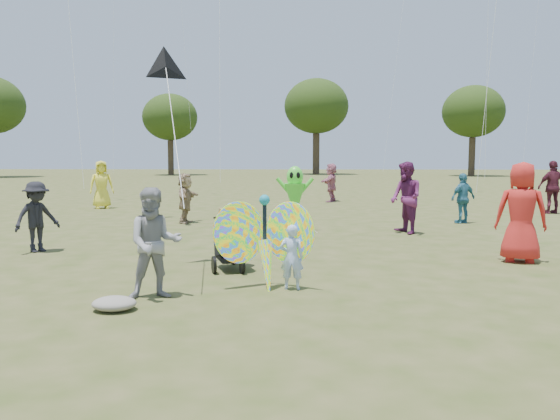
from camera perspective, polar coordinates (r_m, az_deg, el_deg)
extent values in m
plane|color=#51592B|center=(7.78, 1.09, -9.18)|extent=(160.00, 160.00, 0.00)
imported|color=#AAC2F0|center=(8.17, 1.23, -4.94)|extent=(0.37, 0.25, 0.98)
imported|color=gray|center=(7.80, -12.96, -3.42)|extent=(0.90, 0.79, 1.56)
ellipsoid|color=gray|center=(7.47, -16.94, -9.33)|extent=(0.57, 0.47, 0.18)
imported|color=red|center=(11.18, 23.91, -0.22)|extent=(1.06, 0.84, 1.89)
imported|color=black|center=(12.43, -24.07, -0.66)|extent=(1.01, 1.09, 1.48)
imported|color=teal|center=(17.18, 18.58, 1.17)|extent=(0.95, 0.74, 1.50)
imported|color=#9A7F5F|center=(16.57, -9.87, 1.23)|extent=(0.57, 1.43, 1.50)
imported|color=#652155|center=(14.40, 13.03, 1.25)|extent=(0.96, 1.09, 1.86)
imported|color=yellow|center=(22.10, -18.15, 2.54)|extent=(1.06, 0.92, 1.84)
imported|color=#501A29|center=(21.29, 26.63, 2.14)|extent=(1.14, 0.58, 1.86)
imported|color=#B86980|center=(24.31, 5.38, 2.88)|extent=(1.01, 1.65, 1.70)
cube|color=black|center=(9.63, -5.21, -2.99)|extent=(0.71, 0.96, 0.71)
cube|color=black|center=(9.69, -5.19, -4.93)|extent=(0.61, 0.78, 0.10)
ellipsoid|color=black|center=(9.83, -5.04, -0.88)|extent=(0.51, 0.45, 0.33)
cylinder|color=black|center=(9.39, -6.92, -5.71)|extent=(0.14, 0.30, 0.30)
cylinder|color=black|center=(9.33, -3.99, -5.76)|extent=(0.14, 0.30, 0.30)
cylinder|color=black|center=(10.14, -4.86, -5.07)|extent=(0.12, 0.22, 0.22)
cylinder|color=black|center=(9.10, -5.61, -0.77)|extent=(0.43, 0.17, 0.03)
cube|color=#987D49|center=(9.53, -5.27, -0.60)|extent=(0.41, 0.37, 0.26)
ellipsoid|color=#FD2736|center=(8.25, -4.26, -2.40)|extent=(0.98, 0.71, 1.24)
ellipsoid|color=#FD2736|center=(8.20, 1.03, -2.43)|extent=(0.98, 0.71, 1.24)
cylinder|color=black|center=(8.25, -1.61, -2.74)|extent=(0.06, 0.06, 1.00)
cone|color=#FD2736|center=(8.16, -1.33, -6.31)|extent=(0.36, 0.49, 0.93)
sphere|color=teal|center=(8.17, -1.63, 1.06)|extent=(0.16, 0.16, 0.16)
cone|color=black|center=(10.25, -11.86, 14.42)|extent=(0.89, 0.62, 0.81)
cylinder|color=silver|center=(8.93, -11.04, 8.27)|extent=(0.79, 2.31, 2.33)
cone|color=#4AE335|center=(14.63, 1.56, 0.94)|extent=(0.56, 0.56, 0.95)
ellipsoid|color=#4AE335|center=(14.59, 1.57, 3.48)|extent=(0.44, 0.39, 0.57)
ellipsoid|color=black|center=(14.41, 1.20, 3.66)|extent=(0.10, 0.05, 0.17)
ellipsoid|color=black|center=(14.41, 1.92, 3.66)|extent=(0.10, 0.05, 0.17)
cylinder|color=#4AE335|center=(14.61, 0.39, 2.51)|extent=(0.43, 0.10, 0.49)
cylinder|color=#4AE335|center=(14.60, 2.74, 2.50)|extent=(0.43, 0.10, 0.49)
cylinder|color=silver|center=(14.49, 2.73, -1.49)|extent=(0.61, 0.41, 0.41)
cylinder|color=#3A2D21|center=(61.17, -11.34, 5.38)|extent=(0.63, 0.63, 3.78)
ellipsoid|color=#2B4214|center=(61.33, -11.42, 9.50)|extent=(5.94, 5.94, 5.05)
cylinder|color=#3A2D21|center=(62.55, 3.79, 5.86)|extent=(0.77, 0.77, 4.62)
ellipsoid|color=#2B4214|center=(62.81, 3.83, 10.78)|extent=(7.26, 7.26, 6.17)
cylinder|color=#3A2D21|center=(60.24, 19.40, 5.27)|extent=(0.66, 0.67, 3.99)
ellipsoid|color=#2B4214|center=(60.42, 19.55, 9.68)|extent=(6.27, 6.27, 5.33)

